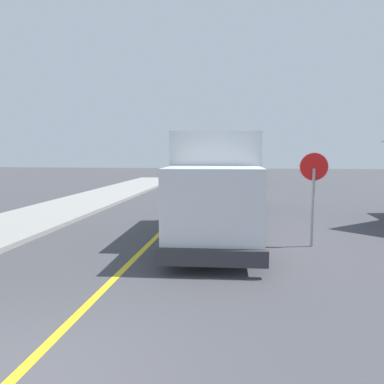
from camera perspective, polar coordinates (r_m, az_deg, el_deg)
ground_plane at (r=5.50m, az=-24.89°, el=-23.70°), size 120.00×120.00×0.00m
centre_line_yellow at (r=14.51m, az=-3.42°, el=-4.75°), size 0.16×56.00×0.01m
box_truck at (r=12.09m, az=3.62°, el=1.55°), size 2.65×7.26×3.20m
parked_car_near at (r=18.62m, az=6.23°, el=0.01°), size 2.00×4.48×1.67m
parked_car_mid at (r=25.09m, az=6.63°, el=1.50°), size 1.87×4.43×1.67m
parked_car_far at (r=32.31m, az=6.18°, el=2.46°), size 2.00×4.48×1.67m
parked_car_furthest at (r=37.94m, az=6.09°, el=2.96°), size 1.86×4.42×1.67m
stop_sign at (r=11.52m, az=17.13°, el=1.54°), size 0.80×0.10×2.65m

